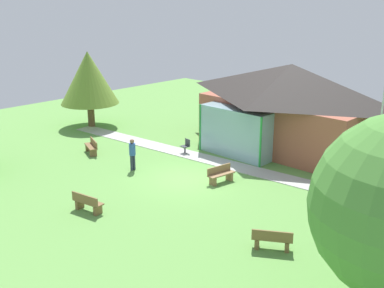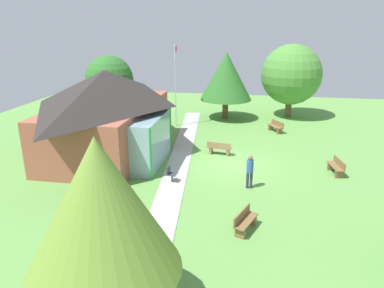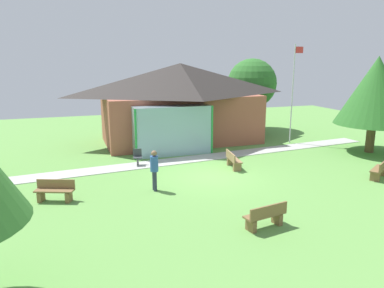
{
  "view_description": "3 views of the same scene",
  "coord_description": "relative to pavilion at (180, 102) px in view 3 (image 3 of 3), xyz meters",
  "views": [
    {
      "loc": [
        16.09,
        -16.09,
        9.03
      ],
      "look_at": [
        -0.95,
        1.46,
        1.35
      ],
      "focal_mm": 44.56,
      "sensor_mm": 36.0,
      "label": 1
    },
    {
      "loc": [
        -19.44,
        -1.01,
        7.81
      ],
      "look_at": [
        -0.04,
        2.39,
        1.16
      ],
      "focal_mm": 33.29,
      "sensor_mm": 36.0,
      "label": 2
    },
    {
      "loc": [
        -6.2,
        -15.46,
        5.39
      ],
      "look_at": [
        -0.07,
        2.61,
        1.01
      ],
      "focal_mm": 34.36,
      "sensor_mm": 36.0,
      "label": 3
    }
  ],
  "objects": [
    {
      "name": "bench_lawn_far_right",
      "position": [
        6.45,
        -10.56,
        -2.3
      ],
      "size": [
        1.5,
        1.18,
        0.84
      ],
      "rotation": [
        0.0,
        0.0,
        0.57
      ],
      "color": "brown",
      "rests_on": "ground_plane"
    },
    {
      "name": "flagpole",
      "position": [
        6.8,
        -2.72,
        0.78
      ],
      "size": [
        0.64,
        0.08,
        6.36
      ],
      "color": "silver",
      "rests_on": "ground_plane"
    },
    {
      "name": "footpath",
      "position": [
        -0.85,
        -4.59,
        -2.69
      ],
      "size": [
        24.52,
        3.76,
        0.03
      ],
      "primitive_type": "cube",
      "rotation": [
        0.0,
        0.0,
        0.1
      ],
      "color": "#ADADA8",
      "rests_on": "ground_plane"
    },
    {
      "name": "bench_front_center",
      "position": [
        -1.19,
        -13.44,
        -2.3
      ],
      "size": [
        1.56,
        0.71,
        0.84
      ],
      "rotation": [
        0.0,
        0.0,
        0.18
      ],
      "color": "brown",
      "rests_on": "ground_plane"
    },
    {
      "name": "bench_mid_left",
      "position": [
        -7.76,
        -8.71,
        -2.3
      ],
      "size": [
        1.56,
        0.95,
        0.84
      ],
      "rotation": [
        0.0,
        0.0,
        2.77
      ],
      "color": "brown",
      "rests_on": "ground_plane"
    },
    {
      "name": "visitor_strolling_lawn",
      "position": [
        -3.82,
        -8.79,
        -1.68
      ],
      "size": [
        0.34,
        0.34,
        1.74
      ],
      "rotation": [
        0.0,
        0.0,
        1.63
      ],
      "color": "#2D3347",
      "rests_on": "ground_plane"
    },
    {
      "name": "tree_behind_pavilion_right",
      "position": [
        6.66,
        2.64,
        0.89
      ],
      "size": [
        3.81,
        3.81,
        5.52
      ],
      "color": "brown",
      "rests_on": "ground_plane"
    },
    {
      "name": "patio_chair_west",
      "position": [
        -3.79,
        -4.77,
        -2.29
      ],
      "size": [
        0.5,
        0.5,
        0.86
      ],
      "rotation": [
        0.0,
        0.0,
        2.99
      ],
      "color": "#33383D",
      "rests_on": "ground_plane"
    },
    {
      "name": "ground_plane",
      "position": [
        -0.85,
        -7.76,
        -2.7
      ],
      "size": [
        44.0,
        44.0,
        0.0
      ],
      "primitive_type": "plane",
      "color": "#609947"
    },
    {
      "name": "bench_rear_near_path",
      "position": [
        0.72,
        -6.83,
        -2.3
      ],
      "size": [
        0.65,
        1.55,
        0.84
      ],
      "rotation": [
        0.0,
        0.0,
        4.57
      ],
      "color": "olive",
      "rests_on": "ground_plane"
    },
    {
      "name": "tree_east_hedge",
      "position": [
        9.88,
        -6.4,
        0.95
      ],
      "size": [
        4.38,
        4.38,
        5.63
      ],
      "color": "brown",
      "rests_on": "ground_plane"
    },
    {
      "name": "pavilion",
      "position": [
        0.0,
        0.0,
        0.0
      ],
      "size": [
        10.93,
        7.03,
        5.19
      ],
      "color": "#A35642",
      "rests_on": "ground_plane"
    }
  ]
}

